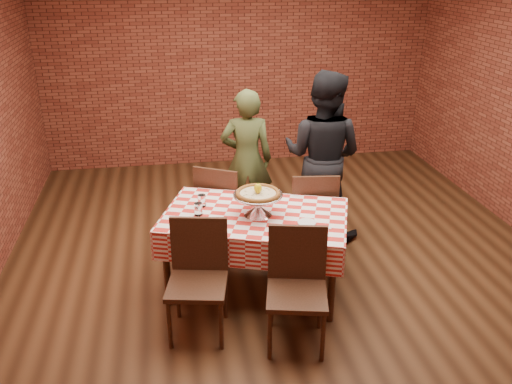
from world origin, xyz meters
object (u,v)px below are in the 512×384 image
at_px(water_glass_left, 198,209).
at_px(chair_far_right, 311,212).
at_px(diner_olive, 247,160).
at_px(chair_near_right, 297,293).
at_px(chair_far_left, 224,205).
at_px(condiment_caddy, 261,193).
at_px(chair_near_left, 197,283).
at_px(table, 255,252).
at_px(diner_black, 322,156).
at_px(water_glass_right, 202,201).
at_px(pizza_stand, 258,205).
at_px(pizza, 258,194).

relative_size(water_glass_left, chair_far_right, 0.12).
bearing_deg(diner_olive, chair_far_right, 131.56).
bearing_deg(chair_near_right, chair_far_left, 115.09).
distance_m(chair_far_left, diner_olive, 0.63).
height_order(condiment_caddy, chair_near_left, chair_near_left).
bearing_deg(chair_far_right, table, 46.38).
xyz_separation_m(water_glass_left, diner_black, (1.38, 0.91, 0.09)).
bearing_deg(water_glass_right, diner_black, 28.82).
distance_m(condiment_caddy, diner_black, 1.03).
bearing_deg(diner_olive, table, 90.60).
xyz_separation_m(pizza_stand, chair_near_left, (-0.58, -0.55, -0.38)).
height_order(pizza, chair_far_left, pizza).
xyz_separation_m(water_glass_left, diner_olive, (0.62, 1.25, -0.03)).
relative_size(water_glass_left, chair_near_left, 0.12).
xyz_separation_m(pizza, chair_far_right, (0.65, 0.57, -0.49)).
height_order(chair_near_left, chair_near_right, chair_near_left).
distance_m(water_glass_right, condiment_caddy, 0.56).
bearing_deg(water_glass_left, chair_near_right, -52.93).
distance_m(water_glass_right, chair_far_left, 0.75).
distance_m(chair_far_right, diner_olive, 0.99).
relative_size(condiment_caddy, diner_black, 0.07).
height_order(pizza, water_glass_right, pizza).
bearing_deg(water_glass_left, diner_olive, 63.69).
bearing_deg(chair_near_left, chair_far_right, 53.63).
bearing_deg(table, water_glass_left, 172.92).
height_order(water_glass_right, chair_far_left, chair_far_left).
bearing_deg(table, chair_far_right, 39.21).
xyz_separation_m(chair_near_right, diner_black, (0.70, 1.80, 0.43)).
distance_m(condiment_caddy, diner_olive, 1.02).
bearing_deg(condiment_caddy, chair_far_right, 25.23).
height_order(pizza_stand, diner_olive, diner_olive).
distance_m(chair_far_left, chair_far_right, 0.91).
bearing_deg(pizza, water_glass_right, 151.28).
bearing_deg(chair_far_left, diner_olive, -95.69).
xyz_separation_m(pizza, water_glass_left, (-0.51, 0.08, -0.14)).
distance_m(pizza_stand, water_glass_right, 0.54).
xyz_separation_m(chair_near_right, chair_far_left, (-0.37, 1.69, 0.00)).
distance_m(table, condiment_caddy, 0.54).
xyz_separation_m(diner_olive, diner_black, (0.76, -0.34, 0.12)).
bearing_deg(pizza, pizza_stand, 0.00).
height_order(chair_near_left, diner_black, diner_black).
xyz_separation_m(table, chair_near_left, (-0.56, -0.57, 0.10)).
height_order(pizza, chair_near_left, pizza).
relative_size(chair_far_left, diner_olive, 0.60).
relative_size(water_glass_left, diner_olive, 0.07).
bearing_deg(pizza_stand, diner_olive, 85.53).
bearing_deg(chair_far_right, chair_far_left, -12.57).
bearing_deg(diner_olive, diner_black, 161.81).
xyz_separation_m(condiment_caddy, chair_far_left, (-0.29, 0.56, -0.35)).
bearing_deg(chair_near_right, water_glass_right, 133.39).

